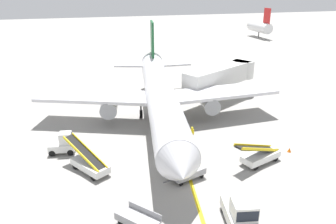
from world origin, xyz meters
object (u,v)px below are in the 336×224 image
at_px(airliner, 160,94).
at_px(baggage_tug_near_wing, 63,144).
at_px(ground_crew_marshaller, 192,134).
at_px(safety_cone_nose_right, 163,108).
at_px(belt_loader_aft_hold, 260,155).
at_px(safety_cone_nose_left, 161,129).
at_px(belt_loader_forward_hold, 89,163).
at_px(safety_cone_wingtip_left, 289,150).
at_px(pushback_tug, 241,213).
at_px(baggage_cart_empty_trailing, 187,174).
at_px(jet_bridge, 225,75).
at_px(baggage_cart_loaded, 138,220).

relative_size(airliner, baggage_tug_near_wing, 13.57).
relative_size(ground_crew_marshaller, safety_cone_nose_right, 3.86).
xyz_separation_m(belt_loader_aft_hold, safety_cone_nose_left, (-6.64, 9.16, -0.56)).
height_order(ground_crew_marshaller, safety_cone_nose_right, ground_crew_marshaller).
bearing_deg(baggage_tug_near_wing, belt_loader_aft_hold, -22.38).
bearing_deg(ground_crew_marshaller, belt_loader_forward_hold, -164.99).
distance_m(baggage_tug_near_wing, safety_cone_nose_left, 10.53).
height_order(belt_loader_forward_hold, safety_cone_wingtip_left, belt_loader_forward_hold).
height_order(pushback_tug, belt_loader_forward_hold, belt_loader_forward_hold).
bearing_deg(safety_cone_nose_left, baggage_cart_empty_trailing, -92.94).
xyz_separation_m(jet_bridge, baggage_cart_empty_trailing, (-11.79, -17.85, -3.07)).
bearing_deg(pushback_tug, safety_cone_nose_left, 93.54).
bearing_deg(baggage_tug_near_wing, safety_cone_nose_right, 35.57).
relative_size(baggage_cart_loaded, safety_cone_nose_right, 7.74).
height_order(belt_loader_forward_hold, baggage_cart_empty_trailing, belt_loader_forward_hold).
height_order(safety_cone_nose_left, safety_cone_wingtip_left, same).
height_order(pushback_tug, safety_cone_nose_right, pushback_tug).
bearing_deg(airliner, baggage_cart_loaded, -109.91).
relative_size(airliner, jet_bridge, 2.82).
height_order(baggage_cart_loaded, safety_cone_wingtip_left, baggage_cart_loaded).
height_order(airliner, jet_bridge, airliner).
relative_size(baggage_cart_loaded, ground_crew_marshaller, 2.00).
bearing_deg(baggage_tug_near_wing, jet_bridge, 25.43).
height_order(jet_bridge, safety_cone_wingtip_left, jet_bridge).
bearing_deg(airliner, belt_loader_aft_hold, -63.14).
bearing_deg(safety_cone_nose_left, ground_crew_marshaller, -56.87).
bearing_deg(pushback_tug, baggage_cart_empty_trailing, 103.25).
height_order(baggage_tug_near_wing, safety_cone_nose_right, baggage_tug_near_wing).
bearing_deg(jet_bridge, safety_cone_wingtip_left, -92.68).
bearing_deg(jet_bridge, belt_loader_aft_hold, -105.10).
xyz_separation_m(ground_crew_marshaller, safety_cone_nose_left, (-2.26, 3.47, -0.69)).
bearing_deg(safety_cone_nose_right, safety_cone_wingtip_left, -59.98).
relative_size(baggage_tug_near_wing, safety_cone_nose_right, 5.89).
bearing_deg(baggage_cart_loaded, pushback_tug, -16.07).
bearing_deg(safety_cone_nose_right, airliner, -109.87).
relative_size(baggage_tug_near_wing, belt_loader_aft_hold, 0.50).
bearing_deg(jet_bridge, baggage_cart_loaded, -127.00).
relative_size(airliner, pushback_tug, 8.99).
bearing_deg(baggage_cart_empty_trailing, baggage_cart_loaded, -138.29).
distance_m(baggage_tug_near_wing, baggage_cart_loaded, 13.00).
bearing_deg(belt_loader_forward_hold, pushback_tug, -47.23).
xyz_separation_m(jet_bridge, safety_cone_nose_left, (-11.29, -8.05, -3.32)).
bearing_deg(pushback_tug, safety_cone_nose_right, 87.48).
bearing_deg(baggage_tug_near_wing, airliner, 24.39).
xyz_separation_m(baggage_cart_loaded, safety_cone_nose_left, (5.56, 14.30, -0.25)).
height_order(pushback_tug, safety_cone_nose_left, pushback_tug).
bearing_deg(baggage_cart_empty_trailing, belt_loader_forward_hold, 155.30).
bearing_deg(belt_loader_forward_hold, safety_cone_wingtip_left, -5.80).
bearing_deg(safety_cone_nose_left, belt_loader_forward_hold, -142.54).
relative_size(baggage_tug_near_wing, ground_crew_marshaller, 1.53).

